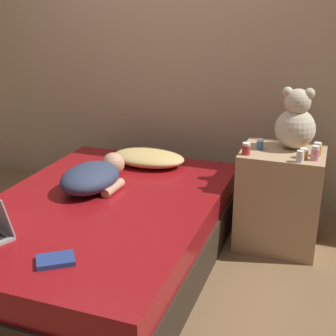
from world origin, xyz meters
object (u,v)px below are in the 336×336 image
bottle_pink (315,153)px  bottle_red (246,149)px  person_lying (94,176)px  book (56,260)px  teddy_bear (296,122)px  bottle_white (300,157)px  bottle_blue (260,144)px  bottle_amber (304,153)px  bottle_orange (317,149)px  pillow (148,158)px

bottle_pink → bottle_red: (-0.41, -0.03, -0.01)m
person_lying → bottle_pink: bearing=16.4°
bottle_pink → book: (-1.07, -1.20, -0.28)m
teddy_bear → bottle_white: teddy_bear is taller
bottle_blue → book: (-0.73, -1.31, -0.27)m
bottle_white → book: size_ratio=0.33×
teddy_bear → bottle_red: teddy_bear is taller
teddy_bear → bottle_amber: bearing=-67.1°
book → bottle_orange: bearing=50.1°
teddy_bear → bottle_pink: teddy_bear is taller
bottle_pink → bottle_white: bottle_pink is taller
bottle_blue → book: bearing=-119.0°
bottle_red → bottle_blue: 0.15m
bottle_blue → person_lying: bearing=-156.2°
teddy_bear → bottle_orange: bearing=-37.8°
bottle_white → bottle_red: bottle_red is taller
person_lying → teddy_bear: bearing=26.9°
bottle_red → book: 1.37m
bottle_white → book: bearing=-131.1°
bottle_white → book: (-0.99, -1.14, -0.27)m
pillow → bottle_amber: bottle_amber is taller
teddy_bear → bottle_pink: 0.29m
book → teddy_bear: bearing=56.6°
bottle_orange → bottle_blue: size_ratio=1.23×
pillow → bottle_white: 1.15m
bottle_white → bottle_amber: bearing=80.5°
bottle_orange → book: bottle_orange is taller
person_lying → bottle_red: bottle_red is taller
pillow → bottle_white: bottle_white is taller
teddy_bear → bottle_blue: (-0.20, -0.10, -0.14)m
person_lying → book: person_lying is taller
teddy_bear → bottle_amber: (0.08, -0.19, -0.14)m
bottle_red → bottle_orange: size_ratio=0.88×
bottle_white → bottle_orange: bottle_orange is taller
pillow → bottle_red: size_ratio=7.27×
bottle_pink → bottle_blue: bottle_pink is taller
bottle_red → book: size_ratio=0.35×
pillow → bottle_amber: bearing=-9.8°
teddy_bear → bottle_white: (0.06, -0.28, -0.14)m
bottle_amber → book: bottle_amber is taller
bottle_amber → bottle_blue: size_ratio=0.87×
bottle_white → bottle_blue: 0.32m
teddy_bear → bottle_blue: size_ratio=5.69×
bottle_pink → bottle_blue: bearing=162.8°
bottle_amber → bottle_white: bearing=-99.5°
bottle_pink → bottle_white: (-0.08, -0.07, -0.01)m
bottle_white → bottle_blue: bottle_white is taller
bottle_amber → bottle_orange: (0.07, 0.07, 0.01)m
bottle_amber → bottle_red: size_ratio=0.81×
pillow → bottle_red: (0.77, -0.24, 0.23)m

